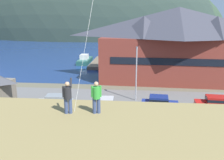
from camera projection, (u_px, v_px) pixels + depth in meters
name	position (u px, v px, depth m)	size (l,w,h in m)	color
ground_plane	(90.00, 137.00, 22.41)	(600.00, 600.00, 0.00)	#66604C
parking_lot_pad	(98.00, 116.00, 27.22)	(40.00, 20.00, 0.10)	slate
bay_water	(123.00, 50.00, 80.24)	(360.00, 84.00, 0.03)	navy
far_hill_west_ridge	(95.00, 36.00, 138.31)	(135.30, 68.62, 83.73)	#2D3D33
far_hill_east_peak	(127.00, 36.00, 139.56)	(107.46, 56.01, 65.11)	#334733
harbor_lodge	(177.00, 42.00, 41.26)	(27.25, 13.10, 12.32)	brown
wharf_dock	(99.00, 62.00, 57.22)	(3.20, 14.03, 0.70)	#70604C
moored_boat_wharfside	(85.00, 60.00, 58.25)	(2.52, 7.83, 2.16)	#23564C
moored_boat_outer_mooring	(114.00, 64.00, 53.76)	(2.68, 8.32, 2.16)	navy
parked_car_front_row_red	(55.00, 102.00, 28.58)	(4.33, 2.31, 1.82)	#9EA3A8
parked_car_front_row_silver	(24.00, 122.00, 23.24)	(4.29, 2.22, 1.82)	#236633
parked_car_front_row_end	(156.00, 122.00, 23.05)	(4.35, 2.36, 1.82)	#9EA3A8
parked_car_lone_by_shed	(105.00, 105.00, 27.61)	(4.30, 2.25, 1.82)	silver
parked_car_mid_row_far	(215.00, 103.00, 28.12)	(4.32, 2.30, 1.82)	red
parked_car_back_row_left	(159.00, 103.00, 28.17)	(4.34, 2.34, 1.82)	navy
parked_car_mid_row_near	(89.00, 130.00, 21.49)	(4.30, 2.26, 1.82)	silver
parking_light_pole	(136.00, 70.00, 31.17)	(0.24, 0.78, 6.97)	#ADADB2
person_kite_flyer	(68.00, 96.00, 12.81)	(0.52, 0.69, 1.86)	#384770
person_companion	(96.00, 96.00, 12.83)	(0.54, 0.40, 1.74)	#384770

